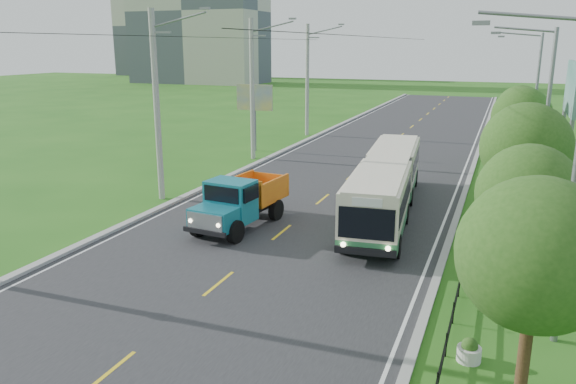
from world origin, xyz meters
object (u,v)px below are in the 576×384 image
Objects in this scene: tree_fourth at (523,139)px; tree_fifth at (522,120)px; pole_near at (157,105)px; streetlight_far at (534,92)px; streetlight_near at (569,173)px; tree_second at (529,200)px; planter_mid at (491,201)px; planter_far at (495,170)px; pole_far at (308,80)px; tree_third at (527,152)px; dump_truck at (240,199)px; tree_front at (538,262)px; planter_front at (469,351)px; billboard_left at (255,102)px; tree_back at (521,112)px; billboard_right at (571,96)px; streetlight_mid at (543,114)px; planter_near at (483,251)px; bus at (387,181)px.

tree_fifth is (0.00, 6.00, 0.27)m from tree_fourth.
streetlight_far is (18.90, 19.00, -0.19)m from pole_near.
streetlight_near and streetlight_far have the same top height.
tree_second reaches higher than planter_mid.
streetlight_near is 28.00m from streetlight_far.
streetlight_near is at bearing -84.70° from planter_far.
pole_far is 30.78m from tree_third.
tree_front is at bearing -33.96° from dump_truck.
tree_fourth is at bearing 85.55° from planter_front.
planter_far is at bearing 92.78° from tree_front.
billboard_left is (-1.24, -9.00, -1.23)m from pole_far.
streetlight_far is 25.60m from dump_truck.
tree_back is at bearing 90.00° from tree_second.
planter_front is at bearing -99.55° from billboard_right.
planter_mid is 0.13× the size of billboard_left.
billboard_right is (1.66, -8.00, 0.44)m from streetlight_far.
streetlight_near is at bearing -90.00° from streetlight_mid.
tree_fourth is at bearing 90.00° from tree_third.
tree_second is 29.20m from billboard_left.
planter_near is at bearing 108.80° from streetlight_near.
billboard_right is at bearing -68.30° from tree_back.
tree_front reaches higher than tree_back.
streetlight_near is at bearing 44.40° from planter_front.
tree_fifth is at bearing -95.71° from streetlight_far.
planter_front is at bearing -97.06° from tree_third.
tree_front is at bearing -90.00° from tree_fifth.
planter_near is 1.00× the size of planter_far.
tree_second is (18.12, -30.86, -1.57)m from pole_far.
tree_fourth is 13.94m from streetlight_far.
tree_second is 10.57m from bus.
pole_far is 1.71× the size of dump_truck.
tree_fifth is 11.56m from bus.
streetlight_mid reaches higher than billboard_left.
tree_front is 1.02× the size of tree_back.
tree_third is 12.41m from dump_truck.
streetlight_mid is (0.00, 14.00, 0.00)m from streetlight_near.
planter_front is (-2.04, -2.00, -4.62)m from streetlight_near.
tree_third is 8.96× the size of planter_mid.
tree_back is 0.61× the size of streetlight_near.
streetlight_near is (0.79, -26.14, 1.25)m from tree_back.
tree_second is at bearing -48.48° from billboard_left.
tree_front is at bearing -90.00° from tree_third.
tree_fifth is 7.21m from planter_mid.
tree_third is at bearing -90.00° from tree_fourth.
dump_truck is at bearing 140.25° from tree_front.
billboard_left is (-19.36, 15.86, -0.12)m from tree_third.
billboard_left is 0.89× the size of dump_truck.
streetlight_far is 7.84m from planter_far.
tree_front reaches higher than dump_truck.
billboard_right reaches higher than dump_truck.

